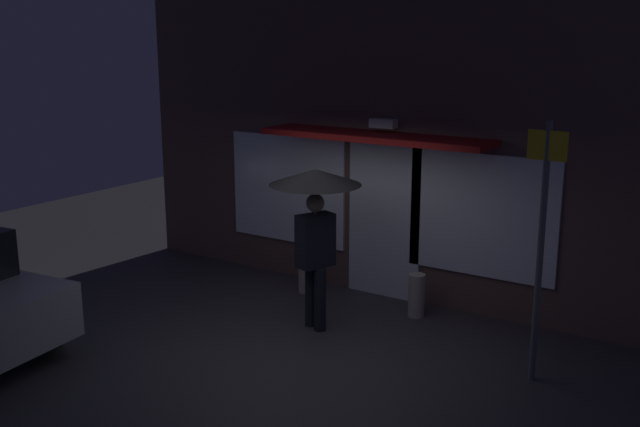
# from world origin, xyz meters

# --- Properties ---
(ground_plane) EXTENTS (18.00, 18.00, 0.00)m
(ground_plane) POSITION_xyz_m (0.00, 0.00, 0.00)
(ground_plane) COLOR #38353A
(building_facade) EXTENTS (8.44, 1.00, 4.53)m
(building_facade) POSITION_xyz_m (-0.00, 2.34, 2.24)
(building_facade) COLOR brown
(building_facade) RESTS_ON ground
(person_with_umbrella) EXTENTS (1.13, 1.13, 2.04)m
(person_with_umbrella) POSITION_xyz_m (-0.14, 0.65, 1.62)
(person_with_umbrella) COLOR black
(person_with_umbrella) RESTS_ON ground
(street_sign_post) EXTENTS (0.40, 0.07, 2.79)m
(street_sign_post) POSITION_xyz_m (2.61, 0.72, 1.57)
(street_sign_post) COLOR #595B60
(street_sign_post) RESTS_ON ground
(sidewalk_bollard) EXTENTS (0.22, 0.22, 0.58)m
(sidewalk_bollard) POSITION_xyz_m (0.76, 1.70, 0.29)
(sidewalk_bollard) COLOR #B2A899
(sidewalk_bollard) RESTS_ON ground
(sidewalk_bollard_2) EXTENTS (0.22, 0.22, 0.50)m
(sidewalk_bollard_2) POSITION_xyz_m (-0.99, 1.70, 0.25)
(sidewalk_bollard_2) COLOR #B2A899
(sidewalk_bollard_2) RESTS_ON ground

